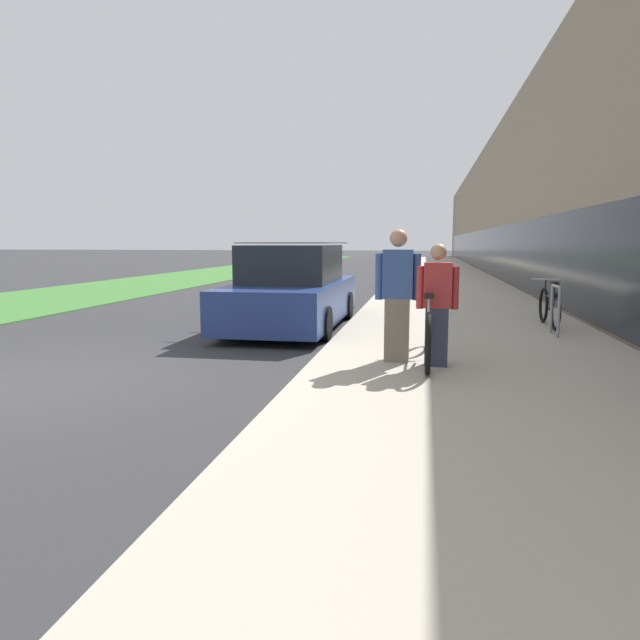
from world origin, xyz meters
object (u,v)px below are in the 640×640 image
at_px(person_bystander, 397,296).
at_px(bike_rack_hoop, 555,305).
at_px(parked_sedan_curbside, 292,291).
at_px(tandem_bicycle, 428,331).
at_px(person_rider, 437,305).
at_px(cruiser_bike_nearest, 549,307).

height_order(person_bystander, bike_rack_hoop, person_bystander).
height_order(person_bystander, parked_sedan_curbside, person_bystander).
distance_m(tandem_bicycle, bike_rack_hoop, 3.26).
bearing_deg(person_rider, person_bystander, 158.94).
bearing_deg(bike_rack_hoop, person_rider, -125.68).
height_order(person_bystander, cruiser_bike_nearest, person_bystander).
bearing_deg(person_bystander, parked_sedan_curbside, 122.74).
xyz_separation_m(bike_rack_hoop, cruiser_bike_nearest, (0.12, 1.05, -0.15)).
xyz_separation_m(tandem_bicycle, bike_rack_hoop, (2.10, 2.49, 0.12)).
height_order(cruiser_bike_nearest, parked_sedan_curbside, parked_sedan_curbside).
distance_m(cruiser_bike_nearest, parked_sedan_curbside, 4.83).
relative_size(bike_rack_hoop, parked_sedan_curbside, 0.18).
bearing_deg(person_bystander, tandem_bicycle, 14.78).
bearing_deg(parked_sedan_curbside, person_rider, -53.21).
relative_size(tandem_bicycle, person_bystander, 1.43).
relative_size(tandem_bicycle, cruiser_bike_nearest, 1.41).
distance_m(tandem_bicycle, parked_sedan_curbside, 4.22).
bearing_deg(person_bystander, person_rider, -21.06).
height_order(tandem_bicycle, parked_sedan_curbside, parked_sedan_curbside).
distance_m(person_rider, cruiser_bike_nearest, 4.40).
height_order(person_rider, cruiser_bike_nearest, person_rider).
xyz_separation_m(tandem_bicycle, parked_sedan_curbside, (-2.60, 3.31, 0.21)).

